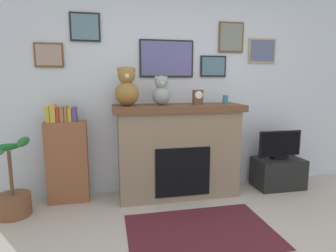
# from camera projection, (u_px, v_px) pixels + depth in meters

# --- Properties ---
(back_wall) EXTENTS (5.20, 0.15, 2.60)m
(back_wall) POSITION_uv_depth(u_px,v_px,m) (185.00, 91.00, 3.76)
(back_wall) COLOR silver
(back_wall) RESTS_ON ground_plane
(fireplace) EXTENTS (1.59, 0.56, 1.15)m
(fireplace) POSITION_uv_depth(u_px,v_px,m) (178.00, 150.00, 3.54)
(fireplace) COLOR #86705B
(fireplace) RESTS_ON ground_plane
(bookshelf) EXTENTS (0.47, 0.16, 1.18)m
(bookshelf) POSITION_uv_depth(u_px,v_px,m) (67.00, 158.00, 3.32)
(bookshelf) COLOR brown
(bookshelf) RESTS_ON ground_plane
(potted_plant) EXTENTS (0.48, 0.56, 0.85)m
(potted_plant) POSITION_uv_depth(u_px,v_px,m) (12.00, 192.00, 3.02)
(potted_plant) COLOR brown
(potted_plant) RESTS_ON ground_plane
(tv_stand) EXTENTS (0.64, 0.40, 0.40)m
(tv_stand) POSITION_uv_depth(u_px,v_px,m) (278.00, 173.00, 3.84)
(tv_stand) COLOR black
(tv_stand) RESTS_ON ground_plane
(television) EXTENTS (0.60, 0.14, 0.38)m
(television) POSITION_uv_depth(u_px,v_px,m) (280.00, 145.00, 3.78)
(television) COLOR black
(television) RESTS_ON tv_stand
(area_rug) EXTENTS (1.41, 0.94, 0.01)m
(area_rug) POSITION_uv_depth(u_px,v_px,m) (201.00, 231.00, 2.74)
(area_rug) COLOR #4E1B25
(area_rug) RESTS_ON ground_plane
(candle_jar) EXTENTS (0.07, 0.07, 0.11)m
(candle_jar) POSITION_uv_depth(u_px,v_px,m) (225.00, 100.00, 3.55)
(candle_jar) COLOR teal
(candle_jar) RESTS_ON fireplace
(mantel_clock) EXTENTS (0.12, 0.09, 0.18)m
(mantel_clock) POSITION_uv_depth(u_px,v_px,m) (198.00, 97.00, 3.46)
(mantel_clock) COLOR brown
(mantel_clock) RESTS_ON fireplace
(teddy_bear_brown) EXTENTS (0.28, 0.28, 0.45)m
(teddy_bear_brown) POSITION_uv_depth(u_px,v_px,m) (127.00, 88.00, 3.27)
(teddy_bear_brown) COLOR olive
(teddy_bear_brown) RESTS_ON fireplace
(teddy_bear_cream) EXTENTS (0.22, 0.22, 0.35)m
(teddy_bear_cream) POSITION_uv_depth(u_px,v_px,m) (161.00, 92.00, 3.36)
(teddy_bear_cream) COLOR #929794
(teddy_bear_cream) RESTS_ON fireplace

